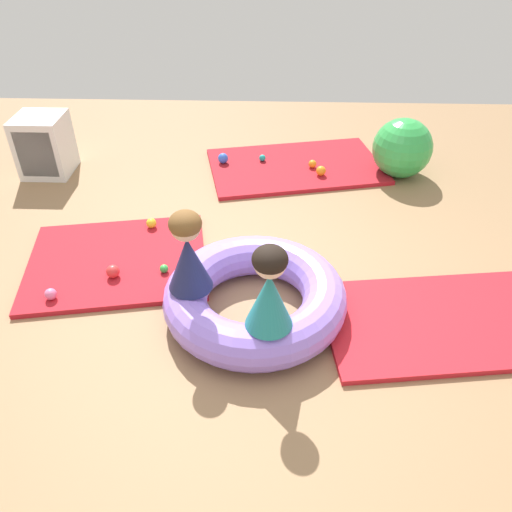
{
  "coord_description": "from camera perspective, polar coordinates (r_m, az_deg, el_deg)",
  "views": [
    {
      "loc": [
        0.17,
        -2.44,
        2.31
      ],
      "look_at": [
        0.08,
        0.24,
        0.32
      ],
      "focal_mm": 35.74,
      "sensor_mm": 36.0,
      "label": 1
    }
  ],
  "objects": [
    {
      "name": "storage_cube",
      "position": [
        5.3,
        -22.69,
        11.28
      ],
      "size": [
        0.44,
        0.44,
        0.56
      ],
      "color": "silver",
      "rests_on": "ground"
    },
    {
      "name": "play_ball_pink",
      "position": [
        3.67,
        -22.01,
        -3.98
      ],
      "size": [
        0.08,
        0.08,
        0.08
      ],
      "primitive_type": "sphere",
      "color": "pink",
      "rests_on": "gym_mat_far_right"
    },
    {
      "name": "play_ball_orange_second",
      "position": [
        5.05,
        6.33,
        10.21
      ],
      "size": [
        0.08,
        0.08,
        0.08
      ],
      "primitive_type": "sphere",
      "color": "orange",
      "rests_on": "gym_mat_far_left"
    },
    {
      "name": "inflatable_cushion",
      "position": [
        3.29,
        -0.12,
        -4.57
      ],
      "size": [
        1.18,
        1.18,
        0.28
      ],
      "primitive_type": "torus",
      "color": "#9975EA",
      "rests_on": "ground"
    },
    {
      "name": "play_ball_orange",
      "position": [
        4.91,
        7.28,
        9.43
      ],
      "size": [
        0.09,
        0.09,
        0.09
      ],
      "primitive_type": "sphere",
      "color": "orange",
      "rests_on": "gym_mat_far_left"
    },
    {
      "name": "child_in_teal",
      "position": [
        2.74,
        1.51,
        -3.69
      ],
      "size": [
        0.3,
        0.3,
        0.53
      ],
      "rotation": [
        0.0,
        0.0,
        3.26
      ],
      "color": "teal",
      "rests_on": "inflatable_cushion"
    },
    {
      "name": "play_ball_yellow",
      "position": [
        4.19,
        -11.64,
        3.63
      ],
      "size": [
        0.08,
        0.08,
        0.08
      ],
      "primitive_type": "sphere",
      "color": "yellow",
      "rests_on": "gym_mat_far_right"
    },
    {
      "name": "play_ball_red",
      "position": [
        3.72,
        -15.73,
        -1.67
      ],
      "size": [
        0.09,
        0.09,
        0.09
      ],
      "primitive_type": "sphere",
      "color": "red",
      "rests_on": "gym_mat_far_right"
    },
    {
      "name": "gym_mat_far_right",
      "position": [
        3.93,
        -15.25,
        -0.53
      ],
      "size": [
        1.46,
        1.26,
        0.04
      ],
      "primitive_type": "cube",
      "rotation": [
        0.0,
        0.0,
        0.18
      ],
      "color": "#B21923",
      "rests_on": "ground"
    },
    {
      "name": "gym_mat_far_left",
      "position": [
        5.12,
        4.46,
        9.97
      ],
      "size": [
        1.83,
        1.34,
        0.04
      ],
      "primitive_type": "cube",
      "rotation": [
        0.0,
        0.0,
        0.21
      ],
      "color": "#B21923",
      "rests_on": "ground"
    },
    {
      "name": "exercise_ball_large",
      "position": [
        5.06,
        16.05,
        11.53
      ],
      "size": [
        0.55,
        0.55,
        0.55
      ],
      "primitive_type": "sphere",
      "color": "green",
      "rests_on": "ground"
    },
    {
      "name": "play_ball_blue",
      "position": [
        5.12,
        -3.71,
        10.86
      ],
      "size": [
        0.1,
        0.1,
        0.1
      ],
      "primitive_type": "sphere",
      "color": "blue",
      "rests_on": "gym_mat_far_left"
    },
    {
      "name": "ground_plane",
      "position": [
        3.36,
        -1.51,
        -6.75
      ],
      "size": [
        8.0,
        8.0,
        0.0
      ],
      "primitive_type": "plane",
      "color": "#93704C"
    },
    {
      "name": "play_ball_green",
      "position": [
        3.69,
        -10.25,
        -1.4
      ],
      "size": [
        0.06,
        0.06,
        0.06
      ],
      "primitive_type": "sphere",
      "color": "green",
      "rests_on": "gym_mat_far_right"
    },
    {
      "name": "child_in_navy",
      "position": [
        3.02,
        -7.63,
        0.45
      ],
      "size": [
        0.31,
        0.31,
        0.53
      ],
      "rotation": [
        0.0,
        0.0,
        2.99
      ],
      "color": "navy",
      "rests_on": "inflatable_cushion"
    },
    {
      "name": "play_ball_teal",
      "position": [
        5.15,
        0.72,
        10.92
      ],
      "size": [
        0.07,
        0.07,
        0.07
      ],
      "primitive_type": "sphere",
      "color": "teal",
      "rests_on": "gym_mat_far_left"
    },
    {
      "name": "gym_mat_front",
      "position": [
        3.5,
        20.02,
        -6.92
      ],
      "size": [
        1.6,
        1.05,
        0.04
      ],
      "primitive_type": "cube",
      "rotation": [
        0.0,
        0.0,
        0.13
      ],
      "color": "red",
      "rests_on": "ground"
    }
  ]
}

